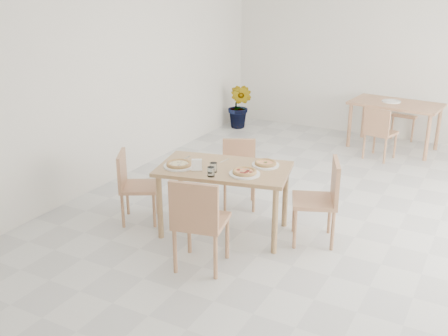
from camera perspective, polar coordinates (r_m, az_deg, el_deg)
The scene contains 21 objects.
main_table at distance 5.52m, azimuth 0.00°, elevation -0.82°, with size 1.50×1.06×0.75m.
chair_south at distance 4.84m, azimuth -2.82°, elevation -5.48°, with size 0.55×0.55×0.93m.
chair_north at distance 6.29m, azimuth 1.65°, elevation -0.01°, with size 0.53×0.53×0.80m.
chair_west at distance 5.93m, azimuth -9.96°, elevation -1.50°, with size 0.55×0.55×0.82m.
chair_east at distance 5.47m, azimuth 10.70°, elevation -2.95°, with size 0.58×0.58×0.90m.
plate_margherita at distance 5.54m, azimuth 4.54°, elevation 0.33°, with size 0.29×0.29×0.02m, color white.
plate_mushroom at distance 5.51m, azimuth -4.93°, elevation 0.22°, with size 0.32×0.32×0.02m, color white.
plate_pepperoni at distance 5.28m, azimuth 2.25°, elevation -0.63°, with size 0.31×0.31×0.02m, color white.
pizza_margherita at distance 5.53m, azimuth 4.54°, elevation 0.55°, with size 0.25×0.25×0.03m.
pizza_mushroom at distance 5.51m, azimuth -4.93°, elevation 0.44°, with size 0.31×0.31×0.03m.
pizza_pepperoni at distance 5.27m, azimuth 2.26°, elevation -0.39°, with size 0.32×0.32×0.03m.
tumbler_a at distance 5.33m, azimuth -1.16°, elevation 0.06°, with size 0.08×0.08×0.10m, color white.
tumbler_b at distance 5.22m, azimuth -1.43°, elevation -0.41°, with size 0.07×0.07×0.10m, color white.
napkin_holder at distance 5.36m, azimuth -2.97°, elevation 0.27°, with size 0.13×0.11×0.13m.
fork_a at distance 5.75m, azimuth -4.22°, elevation 1.04°, with size 0.01×0.18×0.01m, color silver.
fork_b at distance 5.67m, azimuth 0.07°, elevation 0.80°, with size 0.01×0.16×0.01m, color silver.
second_table at distance 8.77m, azimuth 18.17°, elevation 6.17°, with size 1.44×0.92×0.75m.
chair_back_s at distance 8.18m, azimuth 16.52°, elevation 3.99°, with size 0.48×0.48×0.80m.
chair_back_n at distance 9.54m, azimuth 19.47°, elevation 5.96°, with size 0.45×0.45×0.81m.
plate_empty at distance 8.78m, azimuth 17.74°, elevation 6.92°, with size 0.29×0.29×0.02m, color white.
potted_plant at distance 9.55m, azimuth 1.74°, elevation 6.75°, with size 0.45×0.36×0.82m, color #1E6426.
Camera 1 is at (1.53, -5.51, 2.64)m, focal length 42.00 mm.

